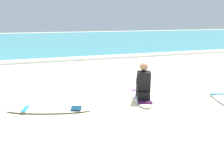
% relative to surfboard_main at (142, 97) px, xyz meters
% --- Properties ---
extents(ground_plane, '(80.00, 80.00, 0.00)m').
position_rel_surfboard_main_xyz_m(ground_plane, '(-0.75, -0.74, -0.04)').
color(ground_plane, beige).
extents(sea, '(80.00, 28.00, 0.10)m').
position_rel_surfboard_main_xyz_m(sea, '(-0.75, 21.57, 0.01)').
color(sea, teal).
rests_on(sea, ground).
extents(breaking_foam, '(80.00, 0.90, 0.11)m').
position_rel_surfboard_main_xyz_m(breaking_foam, '(-0.75, 7.87, 0.02)').
color(breaking_foam, white).
rests_on(breaking_foam, ground).
extents(surfboard_main, '(1.25, 2.16, 0.08)m').
position_rel_surfboard_main_xyz_m(surfboard_main, '(0.00, 0.00, 0.00)').
color(surfboard_main, white).
rests_on(surfboard_main, ground).
extents(surfer_seated, '(0.58, 0.77, 0.95)m').
position_rel_surfboard_main_xyz_m(surfer_seated, '(-0.09, -0.26, 0.40)').
color(surfer_seated, black).
rests_on(surfer_seated, surfboard_main).
extents(surfboard_spare_near, '(2.01, 1.16, 0.08)m').
position_rel_surfboard_main_xyz_m(surfboard_spare_near, '(-2.54, -0.23, 0.00)').
color(surfboard_spare_near, white).
rests_on(surfboard_spare_near, ground).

